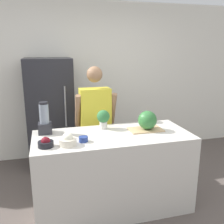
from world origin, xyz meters
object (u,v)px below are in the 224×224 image
(refrigerator, at_px, (51,113))
(blender, at_px, (45,121))
(person, at_px, (95,124))
(bowl_cherries, at_px, (46,143))
(bowl_small_blue, at_px, (83,139))
(bowl_cream, at_px, (68,141))
(watermelon, at_px, (147,120))
(potted_plant, at_px, (103,118))

(refrigerator, relative_size, blender, 4.69)
(person, distance_m, bowl_cherries, 1.10)
(bowl_cherries, xyz_separation_m, bowl_small_blue, (0.38, 0.05, -0.01))
(refrigerator, xyz_separation_m, bowl_cream, (0.13, -1.55, 0.10))
(bowl_small_blue, bearing_deg, person, 70.64)
(person, distance_m, bowl_cream, 1.00)
(bowl_cherries, bearing_deg, watermelon, 10.87)
(bowl_cream, height_order, potted_plant, potted_plant)
(watermelon, height_order, bowl_small_blue, watermelon)
(person, distance_m, potted_plant, 0.50)
(bowl_cream, bearing_deg, person, 62.72)
(bowl_cherries, relative_size, bowl_small_blue, 1.59)
(bowl_cherries, bearing_deg, bowl_cream, -3.82)
(blender, height_order, potted_plant, blender)
(refrigerator, height_order, bowl_small_blue, refrigerator)
(refrigerator, xyz_separation_m, bowl_small_blue, (0.29, -1.49, 0.08))
(refrigerator, distance_m, person, 0.88)
(person, bearing_deg, potted_plant, -88.82)
(person, xyz_separation_m, watermelon, (0.49, -0.64, 0.20))
(refrigerator, distance_m, bowl_cherries, 1.54)
(person, height_order, bowl_cream, person)
(refrigerator, relative_size, bowl_cherries, 11.24)
(refrigerator, height_order, watermelon, refrigerator)
(bowl_cream, relative_size, bowl_small_blue, 1.83)
(watermelon, distance_m, bowl_small_blue, 0.81)
(bowl_small_blue, height_order, potted_plant, potted_plant)
(watermelon, xyz_separation_m, blender, (-1.16, 0.20, 0.02))
(person, distance_m, bowl_small_blue, 0.87)
(potted_plant, bearing_deg, bowl_cherries, -148.50)
(person, xyz_separation_m, potted_plant, (0.01, -0.45, 0.21))
(potted_plant, bearing_deg, bowl_small_blue, -128.96)
(refrigerator, bearing_deg, person, -49.03)
(refrigerator, xyz_separation_m, bowl_cherries, (-0.08, -1.53, 0.09))
(bowl_cherries, height_order, blender, blender)
(bowl_cherries, distance_m, blender, 0.44)
(bowl_cream, bearing_deg, potted_plant, 42.72)
(refrigerator, relative_size, bowl_cream, 9.79)
(potted_plant, bearing_deg, watermelon, -21.53)
(refrigerator, distance_m, bowl_small_blue, 1.52)
(person, relative_size, watermelon, 7.36)
(refrigerator, bearing_deg, bowl_cherries, -93.13)
(refrigerator, bearing_deg, bowl_cream, -85.29)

